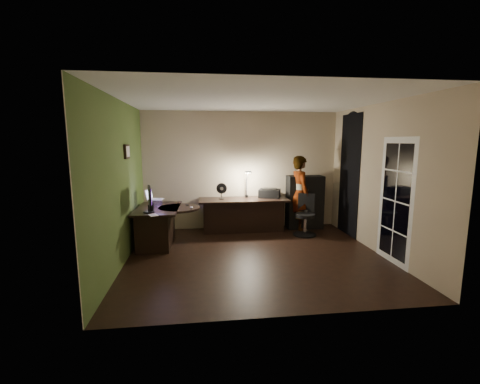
{
  "coord_description": "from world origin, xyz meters",
  "views": [
    {
      "loc": [
        -0.95,
        -5.38,
        2.03
      ],
      "look_at": [
        -0.15,
        1.05,
        1.0
      ],
      "focal_mm": 24.0,
      "sensor_mm": 36.0,
      "label": 1
    }
  ],
  "objects": [
    {
      "name": "office_chair",
      "position": [
        1.29,
        1.16,
        0.44
      ],
      "size": [
        0.66,
        0.66,
        0.89
      ],
      "primitive_type": "cube",
      "rotation": [
        0.0,
        0.0,
        -0.41
      ],
      "color": "black",
      "rests_on": "floor"
    },
    {
      "name": "desk_left",
      "position": [
        -1.78,
        0.85,
        0.38
      ],
      "size": [
        0.85,
        1.34,
        0.76
      ],
      "primitive_type": "cube",
      "rotation": [
        0.0,
        0.0,
        -0.03
      ],
      "color": "black",
      "rests_on": "floor"
    },
    {
      "name": "desk_lamp",
      "position": [
        0.1,
        1.83,
        1.08
      ],
      "size": [
        0.25,
        0.34,
        0.67
      ],
      "primitive_type": "cube",
      "rotation": [
        0.0,
        0.0,
        0.33
      ],
      "color": "black",
      "rests_on": "desk_right"
    },
    {
      "name": "printer",
      "position": [
        0.62,
        1.75,
        0.85
      ],
      "size": [
        0.56,
        0.5,
        0.21
      ],
      "primitive_type": "cube",
      "rotation": [
        0.0,
        0.0,
        -0.36
      ],
      "color": "black",
      "rests_on": "desk_right"
    },
    {
      "name": "cabinet",
      "position": [
        1.47,
        1.78,
        0.62
      ],
      "size": [
        0.83,
        0.43,
        1.23
      ],
      "primitive_type": "cube",
      "rotation": [
        0.0,
        0.0,
        -0.03
      ],
      "color": "black",
      "rests_on": "floor"
    },
    {
      "name": "green_wall_overlay",
      "position": [
        -2.24,
        0.0,
        1.35
      ],
      "size": [
        0.0,
        4.0,
        2.7
      ],
      "primitive_type": "cube",
      "color": "#445E27",
      "rests_on": "floor"
    },
    {
      "name": "wall_left",
      "position": [
        -2.25,
        0.0,
        1.35
      ],
      "size": [
        0.01,
        4.0,
        2.7
      ],
      "primitive_type": "cube",
      "color": "tan",
      "rests_on": "floor"
    },
    {
      "name": "person",
      "position": [
        1.29,
        1.59,
        0.85
      ],
      "size": [
        0.49,
        0.66,
        1.71
      ],
      "primitive_type": "imported",
      "rotation": [
        0.0,
        0.0,
        1.72
      ],
      "color": "#D8A88C",
      "rests_on": "floor"
    },
    {
      "name": "speaker",
      "position": [
        -1.84,
        0.51,
        0.85
      ],
      "size": [
        0.09,
        0.09,
        0.18
      ],
      "primitive_type": "cylinder",
      "rotation": [
        0.0,
        0.0,
        0.39
      ],
      "color": "black",
      "rests_on": "desk_left"
    },
    {
      "name": "headphones",
      "position": [
        0.7,
        1.67,
        0.79
      ],
      "size": [
        0.18,
        0.12,
        0.08
      ],
      "primitive_type": "cube",
      "rotation": [
        0.0,
        0.0,
        0.3
      ],
      "color": "navy",
      "rests_on": "desk_right"
    },
    {
      "name": "notepad",
      "position": [
        -1.77,
        0.17,
        0.76
      ],
      "size": [
        0.2,
        0.23,
        0.01
      ],
      "primitive_type": "cube",
      "rotation": [
        0.0,
        0.0,
        0.4
      ],
      "color": "silver",
      "rests_on": "desk_left"
    },
    {
      "name": "floor",
      "position": [
        0.0,
        0.0,
        -0.01
      ],
      "size": [
        4.5,
        4.0,
        0.01
      ],
      "primitive_type": "cube",
      "color": "black",
      "rests_on": "ground"
    },
    {
      "name": "french_door",
      "position": [
        2.24,
        -0.55,
        1.05
      ],
      "size": [
        0.02,
        0.92,
        2.1
      ],
      "primitive_type": "cube",
      "color": "white",
      "rests_on": "floor"
    },
    {
      "name": "desk_fan",
      "position": [
        -0.49,
        1.66,
        0.93
      ],
      "size": [
        0.24,
        0.13,
        0.36
      ],
      "primitive_type": "cube",
      "rotation": [
        0.0,
        0.0,
        -0.01
      ],
      "color": "black",
      "rests_on": "desk_right"
    },
    {
      "name": "monitor",
      "position": [
        -1.88,
        0.45,
        0.93
      ],
      "size": [
        0.2,
        0.52,
        0.34
      ],
      "primitive_type": "cube",
      "rotation": [
        0.0,
        0.0,
        0.2
      ],
      "color": "black",
      "rests_on": "desk_left"
    },
    {
      "name": "wall_front",
      "position": [
        0.0,
        -2.0,
        1.35
      ],
      "size": [
        4.5,
        0.01,
        2.7
      ],
      "primitive_type": "cube",
      "color": "tan",
      "rests_on": "floor"
    },
    {
      "name": "phone",
      "position": [
        -1.22,
        1.03,
        0.76
      ],
      "size": [
        0.09,
        0.13,
        0.01
      ],
      "primitive_type": "cube",
      "rotation": [
        0.0,
        0.0,
        0.25
      ],
      "color": "black",
      "rests_on": "desk_left"
    },
    {
      "name": "mouse",
      "position": [
        -1.13,
        0.7,
        0.78
      ],
      "size": [
        0.08,
        0.1,
        0.03
      ],
      "primitive_type": "ellipsoid",
      "rotation": [
        0.0,
        0.0,
        -0.32
      ],
      "color": "silver",
      "rests_on": "desk_left"
    },
    {
      "name": "ceiling",
      "position": [
        0.0,
        0.0,
        2.71
      ],
      "size": [
        4.5,
        4.0,
        0.01
      ],
      "primitive_type": "cube",
      "color": "silver",
      "rests_on": "floor"
    },
    {
      "name": "wall_right",
      "position": [
        2.25,
        0.0,
        1.35
      ],
      "size": [
        0.01,
        4.0,
        2.7
      ],
      "primitive_type": "cube",
      "color": "tan",
      "rests_on": "floor"
    },
    {
      "name": "framed_picture",
      "position": [
        -2.22,
        0.45,
        1.85
      ],
      "size": [
        0.04,
        0.3,
        0.25
      ],
      "primitive_type": "cube",
      "color": "black",
      "rests_on": "wall_left"
    },
    {
      "name": "pen",
      "position": [
        -1.82,
        0.97,
        0.76
      ],
      "size": [
        0.02,
        0.14,
        0.01
      ],
      "primitive_type": "cube",
      "rotation": [
        0.0,
        0.0,
        0.06
      ],
      "color": "black",
      "rests_on": "desk_left"
    },
    {
      "name": "laptop_stand",
      "position": [
        -1.85,
        1.15,
        0.81
      ],
      "size": [
        0.25,
        0.21,
        0.1
      ],
      "primitive_type": "cube",
      "rotation": [
        0.0,
        0.0,
        0.02
      ],
      "color": "silver",
      "rests_on": "desk_left"
    },
    {
      "name": "arched_doorway",
      "position": [
        2.24,
        1.15,
        1.3
      ],
      "size": [
        0.01,
        0.9,
        2.6
      ],
      "primitive_type": "cube",
      "color": "black",
      "rests_on": "floor"
    },
    {
      "name": "desk_right",
      "position": [
        -0.0,
        1.63,
        0.37
      ],
      "size": [
        2.0,
        0.7,
        0.75
      ],
      "primitive_type": "cube",
      "rotation": [
        0.0,
        0.0,
        0.0
      ],
      "color": "black",
      "rests_on": "floor"
    },
    {
      "name": "wall_back",
      "position": [
        0.0,
        2.0,
        1.35
      ],
      "size": [
        4.5,
        0.01,
        2.7
      ],
      "primitive_type": "cube",
      "color": "tan",
      "rests_on": "floor"
    },
    {
      "name": "laptop",
      "position": [
        -1.85,
        1.15,
        0.96
      ],
      "size": [
        0.36,
        0.35,
        0.2
      ],
      "primitive_type": "cube",
      "rotation": [
        0.0,
        0.0,
        -0.27
      ],
      "color": "silver",
      "rests_on": "laptop_stand"
    }
  ]
}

